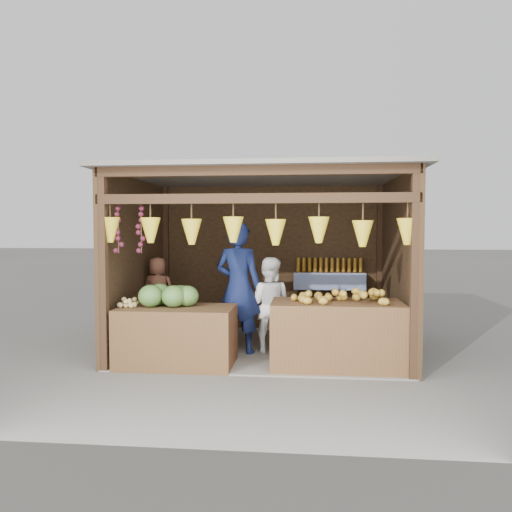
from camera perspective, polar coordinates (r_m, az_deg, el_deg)
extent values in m
plane|color=#514F49|center=(7.79, 0.89, -10.48)|extent=(80.00, 80.00, 0.00)
cube|color=slate|center=(7.79, 0.89, -10.40)|extent=(4.00, 3.00, 0.02)
cube|color=black|center=(9.08, 1.69, -0.25)|extent=(4.00, 0.06, 2.60)
cube|color=black|center=(8.01, -13.51, -0.77)|extent=(0.06, 3.00, 2.60)
cube|color=black|center=(7.69, 15.93, -0.96)|extent=(0.06, 3.00, 2.60)
cube|color=#605B54|center=(7.62, 0.91, 9.14)|extent=(4.30, 3.30, 0.06)
cube|color=black|center=(6.65, -17.10, -1.57)|extent=(0.11, 0.11, 2.60)
cube|color=black|center=(6.27, 17.72, -1.85)|extent=(0.11, 0.11, 2.60)
cube|color=black|center=(9.36, -10.26, -0.20)|extent=(0.11, 0.11, 2.60)
cube|color=black|center=(9.10, 13.95, -0.33)|extent=(0.11, 0.11, 2.60)
cube|color=black|center=(6.15, -0.22, 6.59)|extent=(4.00, 0.12, 0.12)
cube|color=black|center=(6.18, -0.22, 9.74)|extent=(4.00, 0.12, 0.12)
cube|color=#382314|center=(8.89, 8.37, -1.97)|extent=(1.25, 0.30, 0.05)
cube|color=#382314|center=(8.94, 4.58, -5.30)|extent=(0.05, 0.28, 1.05)
cube|color=#382314|center=(9.00, 12.08, -5.31)|extent=(0.05, 0.28, 1.05)
cube|color=blue|center=(8.74, 8.41, -2.91)|extent=(1.25, 0.02, 0.30)
cube|color=#502E1A|center=(6.84, -9.04, -9.03)|extent=(1.53, 0.85, 0.79)
cube|color=#4C2F19|center=(6.69, 9.19, -8.91)|extent=(1.70, 0.85, 0.88)
cube|color=black|center=(8.23, -11.07, -8.78)|extent=(0.30, 0.30, 0.29)
imported|color=#121B43|center=(7.31, -2.02, -3.66)|extent=(0.80, 0.64, 1.94)
imported|color=white|center=(7.40, 1.48, -5.60)|extent=(0.77, 0.64, 1.41)
imported|color=brown|center=(8.12, -11.12, -3.97)|extent=(0.55, 0.37, 1.10)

